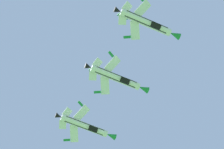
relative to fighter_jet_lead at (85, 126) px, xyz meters
The scene contains 3 objects.
fighter_jet_lead is the anchor object (origin of this frame).
fighter_jet_left_wing 15.78m from the fighter_jet_lead, 45.02° to the right, with size 13.09×11.61×6.08m.
fighter_jet_right_wing 30.45m from the fighter_jet_lead, 45.97° to the right, with size 13.09×11.64×5.96m.
Camera 1 is at (2.08, -1.68, 1.44)m, focal length 79.20 mm.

